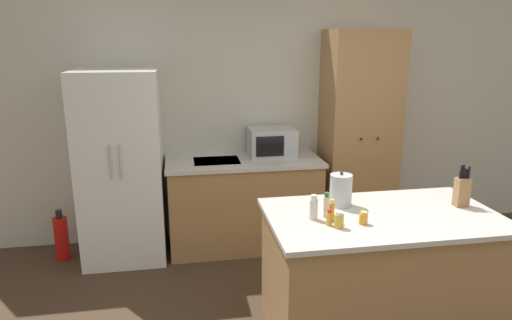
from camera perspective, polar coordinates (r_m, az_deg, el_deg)
name	(u,v)px	position (r m, az deg, el deg)	size (l,w,h in m)	color
wall_back	(308,112)	(4.88, 6.56, 5.98)	(7.20, 0.06, 2.60)	beige
refrigerator	(122,167)	(4.44, -16.44, -0.82)	(0.75, 0.72, 1.79)	white
back_counter	(244,203)	(4.61, -1.52, -5.34)	(1.52, 0.68, 0.91)	#9E7547
pantry_cabinet	(359,137)	(4.80, 12.69, 2.78)	(0.71, 0.55, 2.14)	#9E7547
kitchen_island	(378,272)	(3.46, 15.05, -13.34)	(1.60, 0.92, 0.88)	#9E7547
microwave	(272,142)	(4.59, 1.95, 2.28)	(0.46, 0.39, 0.28)	#B2B5B7
knife_block	(462,191)	(3.58, 24.35, -3.51)	(0.10, 0.07, 0.31)	#9E7547
spice_bottle_tall_dark	(332,211)	(3.05, 9.43, -6.35)	(0.04, 0.04, 0.15)	orange
spice_bottle_short_red	(314,208)	(3.06, 7.22, -5.98)	(0.05, 0.05, 0.17)	beige
spice_bottle_amber_oil	(339,220)	(2.97, 10.33, -7.41)	(0.06, 0.06, 0.11)	gold
spice_bottle_green_herb	(326,206)	(3.11, 8.79, -5.68)	(0.04, 0.04, 0.18)	beige
spice_bottle_pale_salt	(363,218)	(3.06, 13.27, -7.10)	(0.06, 0.06, 0.09)	orange
spice_bottle_orange_cap	(329,218)	(3.00, 9.14, -7.18)	(0.04, 0.04, 0.11)	gold
kettle	(341,190)	(3.33, 10.55, -3.73)	(0.16, 0.16, 0.26)	#B2B5B7
fire_extinguisher	(62,238)	(4.77, -23.13, -8.92)	(0.13, 0.13, 0.50)	red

